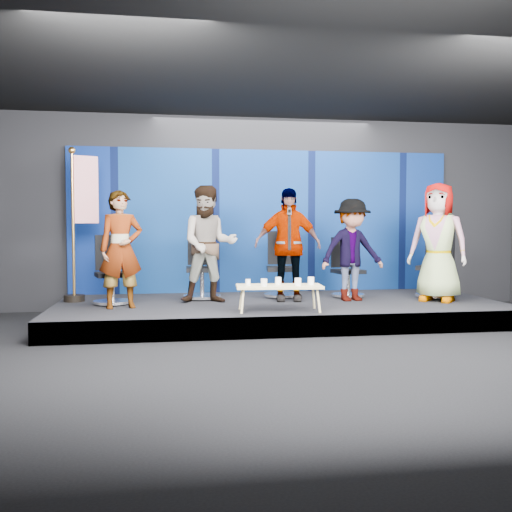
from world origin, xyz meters
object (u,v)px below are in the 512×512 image
at_px(chair_b, 202,276).
at_px(flag_stand, 81,220).
at_px(panelist_c, 288,245).
at_px(chair_e, 436,275).
at_px(chair_d, 347,277).
at_px(panelist_e, 438,242).
at_px(panelist_b, 209,244).
at_px(mug_b, 264,282).
at_px(panelist_d, 352,250).
at_px(panelist_a, 121,249).
at_px(mug_e, 311,281).
at_px(mug_a, 248,282).
at_px(mug_d, 298,282).
at_px(chair_a, 112,281).
at_px(chair_c, 282,275).
at_px(mug_c, 278,281).
at_px(coffee_table, 279,287).

relative_size(chair_b, flag_stand, 0.46).
xyz_separation_m(panelist_c, chair_e, (2.60, 0.06, -0.52)).
bearing_deg(chair_d, chair_e, -18.99).
distance_m(panelist_c, panelist_e, 2.42).
xyz_separation_m(panelist_b, panelist_e, (3.65, -0.40, 0.03)).
bearing_deg(flag_stand, mug_b, -56.17).
height_order(panelist_c, mug_b, panelist_c).
height_order(panelist_c, chair_d, panelist_c).
bearing_deg(panelist_d, panelist_a, 176.32).
height_order(panelist_d, mug_e, panelist_d).
height_order(panelist_e, mug_e, panelist_e).
height_order(panelist_b, mug_a, panelist_b).
distance_m(panelist_b, panelist_d, 2.30).
bearing_deg(flag_stand, mug_d, -52.30).
height_order(chair_a, panelist_b, panelist_b).
relative_size(chair_a, chair_c, 0.95).
bearing_deg(panelist_d, panelist_b, 168.48).
height_order(panelist_c, flag_stand, flag_stand).
bearing_deg(chair_d, mug_b, -145.74).
bearing_deg(panelist_e, chair_a, -143.90).
relative_size(chair_b, mug_b, 10.93).
xyz_separation_m(chair_b, panelist_b, (0.08, -0.50, 0.55)).
bearing_deg(chair_c, mug_d, -86.32).
height_order(panelist_b, mug_c, panelist_b).
relative_size(mug_c, flag_stand, 0.04).
bearing_deg(mug_d, coffee_table, 155.14).
xyz_separation_m(chair_e, mug_c, (-2.94, -1.06, 0.04)).
distance_m(panelist_d, panelist_e, 1.38).
height_order(chair_b, mug_b, chair_b).
height_order(panelist_c, panelist_e, panelist_e).
bearing_deg(chair_d, chair_c, 163.65).
xyz_separation_m(panelist_b, coffee_table, (0.91, -1.09, -0.58)).
bearing_deg(mug_b, panelist_e, 14.97).
height_order(chair_e, mug_e, chair_e).
distance_m(panelist_d, mug_c, 1.67).
bearing_deg(chair_c, chair_a, -163.05).
bearing_deg(mug_b, panelist_c, 63.80).
relative_size(chair_e, mug_c, 11.18).
bearing_deg(panelist_e, panelist_b, -145.08).
bearing_deg(panelist_c, panelist_e, -2.04).
relative_size(panelist_e, flag_stand, 0.77).
bearing_deg(panelist_b, panelist_a, -160.14).
bearing_deg(chair_e, chair_a, -138.76).
xyz_separation_m(panelist_c, panelist_d, (1.03, -0.15, -0.08)).
relative_size(coffee_table, mug_c, 11.87).
bearing_deg(panelist_b, mug_d, -43.76).
height_order(mug_d, flag_stand, flag_stand).
relative_size(panelist_c, coffee_table, 1.46).
height_order(chair_b, coffee_table, chair_b).
relative_size(panelist_a, mug_d, 16.03).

